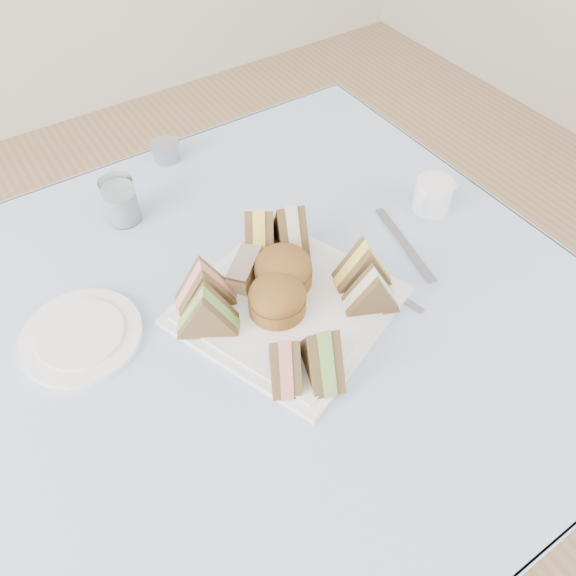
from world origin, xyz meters
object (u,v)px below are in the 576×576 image
table (278,412)px  creamer_jug (433,195)px  serving_plate (288,306)px  water_glass (120,201)px

table → creamer_jug: (0.38, 0.04, 0.41)m
serving_plate → water_glass: size_ratio=3.37×
water_glass → table: bearing=-69.1°
table → serving_plate: serving_plate is taller
serving_plate → creamer_jug: 0.37m
serving_plate → creamer_jug: (0.37, 0.06, 0.03)m
serving_plate → water_glass: (-0.14, 0.35, 0.04)m
serving_plate → water_glass: water_glass is taller
creamer_jug → table: bearing=172.4°
creamer_jug → water_glass: bearing=136.9°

